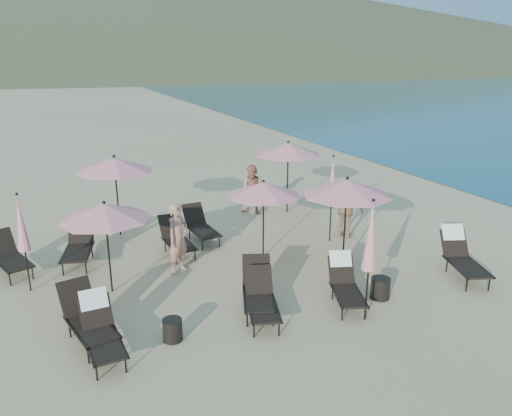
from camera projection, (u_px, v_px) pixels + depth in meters
name	position (u px, v px, depth m)	size (l,w,h in m)	color
ground	(306.00, 301.00, 11.00)	(800.00, 800.00, 0.00)	#D6BA8C
volcanic_headland	(169.00, 15.00, 295.52)	(690.00, 690.00, 55.00)	brown
lounger_0	(87.00, 317.00, 9.40)	(1.02, 1.80, 0.97)	black
lounger_1	(101.00, 329.00, 8.98)	(0.69, 1.63, 0.99)	black
lounger_2	(258.00, 289.00, 10.58)	(1.15, 1.77, 0.95)	black
lounger_3	(262.00, 299.00, 10.17)	(1.00, 1.65, 0.89)	black
lounger_4	(345.00, 282.00, 10.82)	(1.03, 1.64, 0.97)	black
lounger_5	(462.00, 255.00, 12.13)	(1.16, 1.85, 1.09)	black
lounger_6	(9.00, 256.00, 12.28)	(1.15, 1.76, 0.95)	black
lounger_7	(79.00, 245.00, 12.90)	(1.04, 1.83, 1.00)	black
lounger_8	(176.00, 238.00, 13.49)	(0.71, 1.64, 0.92)	black
lounger_9	(200.00, 226.00, 14.41)	(0.75, 1.68, 0.94)	black
umbrella_open_0	(105.00, 212.00, 10.85)	(2.02, 2.02, 2.17)	black
umbrella_open_1	(263.00, 189.00, 12.80)	(1.97, 1.97, 2.12)	black
umbrella_open_2	(347.00, 187.00, 12.06)	(2.22, 2.22, 2.39)	black
umbrella_open_3	(115.00, 164.00, 14.36)	(2.26, 2.26, 2.43)	black
umbrella_open_4	(288.00, 149.00, 16.50)	(2.28, 2.28, 2.46)	black
umbrella_closed_0	(371.00, 237.00, 9.72)	(0.30, 0.30, 2.58)	black
umbrella_closed_1	(332.00, 182.00, 13.95)	(0.30, 0.30, 2.54)	black
umbrella_closed_2	(21.00, 224.00, 10.97)	(0.27, 0.27, 2.34)	black
side_table_0	(173.00, 330.00, 9.43)	(0.38, 0.38, 0.44)	black
side_table_1	(380.00, 288.00, 11.04)	(0.43, 0.43, 0.48)	black
beachgoer_a	(178.00, 238.00, 12.18)	(0.65, 0.43, 1.78)	#AA745C
beachgoer_b	(253.00, 190.00, 16.72)	(0.81, 0.63, 1.66)	#AF6F5A
beachgoer_c	(346.00, 209.00, 14.52)	(1.02, 0.43, 1.74)	tan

